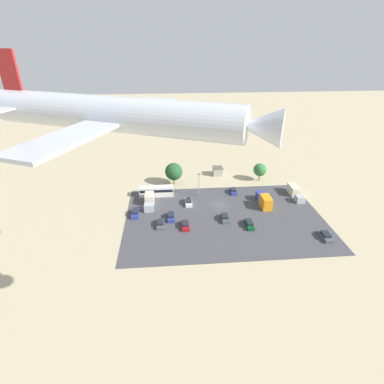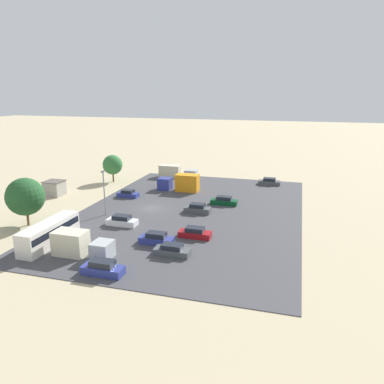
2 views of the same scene
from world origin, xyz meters
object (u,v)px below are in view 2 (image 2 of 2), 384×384
(parked_car_2, at_px, (195,233))
(parked_car_6, at_px, (128,194))
(parked_car_0, at_px, (156,239))
(parked_truck_2, at_px, (181,183))
(parked_car_3, at_px, (103,268))
(parked_car_7, at_px, (224,201))
(parked_car_4, at_px, (172,250))
(parked_car_1, at_px, (269,182))
(parked_truck_0, at_px, (176,172))
(shed_building, at_px, (55,188))
(bus, at_px, (49,232))
(parked_car_8, at_px, (122,221))
(parked_truck_1, at_px, (80,245))
(parked_car_5, at_px, (198,209))

(parked_car_2, relative_size, parked_car_6, 1.12)
(parked_car_0, bearing_deg, parked_truck_2, 10.72)
(parked_car_3, xyz_separation_m, parked_car_7, (-29.62, 7.88, -0.06))
(parked_car_4, bearing_deg, parked_car_6, 36.57)
(parked_car_1, relative_size, parked_truck_0, 0.52)
(parked_car_3, xyz_separation_m, parked_car_6, (-29.35, -10.83, -0.10))
(shed_building, bearing_deg, parked_car_6, 100.41)
(bus, xyz_separation_m, parked_car_6, (-23.76, 0.03, -1.09))
(bus, xyz_separation_m, parked_car_4, (-1.36, 16.66, -1.09))
(bus, relative_size, parked_car_0, 2.25)
(parked_car_3, xyz_separation_m, parked_car_8, (-14.94, -5.01, -0.04))
(parked_car_1, relative_size, parked_car_3, 0.97)
(parked_truck_1, xyz_separation_m, parked_truck_2, (-32.99, 2.71, 0.18))
(parked_car_7, bearing_deg, parked_car_8, -41.29)
(bus, distance_m, parked_car_2, 19.46)
(parked_car_2, bearing_deg, bus, -66.72)
(bus, distance_m, parked_car_3, 12.26)
(shed_building, height_order, parked_car_3, shed_building)
(parked_car_0, xyz_separation_m, parked_truck_1, (6.02, -7.82, 0.73))
(parked_car_5, relative_size, parked_truck_0, 0.49)
(parked_car_1, xyz_separation_m, parked_car_5, (22.80, -10.02, 0.04))
(parked_car_1, xyz_separation_m, parked_car_8, (31.77, -19.51, 0.04))
(bus, bearing_deg, parked_car_1, 58.34)
(bus, xyz_separation_m, parked_truck_1, (1.92, 5.69, -0.29))
(parked_car_2, distance_m, parked_car_5, 10.94)
(parked_car_0, distance_m, parked_truck_2, 27.46)
(parked_truck_1, bearing_deg, parked_truck_0, -177.35)
(parked_car_4, bearing_deg, parked_truck_0, 17.69)
(parked_car_0, height_order, parked_car_6, parked_car_0)
(parked_car_2, height_order, parked_car_8, parked_car_8)
(parked_car_2, xyz_separation_m, parked_truck_0, (-34.44, -14.20, 0.68))
(parked_car_6, bearing_deg, parked_truck_1, 12.42)
(parked_car_5, bearing_deg, parked_truck_1, 154.49)
(parked_car_3, height_order, parked_car_8, parked_car_3)
(parked_car_4, distance_m, parked_truck_2, 30.86)
(shed_building, distance_m, parked_truck_1, 30.52)
(parked_car_2, bearing_deg, parked_car_5, -166.79)
(bus, height_order, parked_car_4, bus)
(parked_truck_0, bearing_deg, parked_car_1, 87.38)
(bus, xyz_separation_m, parked_car_3, (5.58, 10.87, -0.99))
(bus, height_order, parked_car_8, bus)
(shed_building, height_order, bus, bus)
(shed_building, distance_m, parked_truck_2, 24.80)
(parked_truck_0, bearing_deg, parked_car_8, 3.85)
(parked_car_1, bearing_deg, parked_truck_0, 87.38)
(parked_car_2, height_order, parked_truck_2, parked_truck_2)
(parked_truck_0, xyz_separation_m, parked_truck_1, (44.04, 2.04, 0.10))
(parked_car_3, bearing_deg, parked_car_1, -17.25)
(parked_car_2, distance_m, parked_car_3, 14.99)
(parked_car_4, distance_m, parked_truck_1, 11.48)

